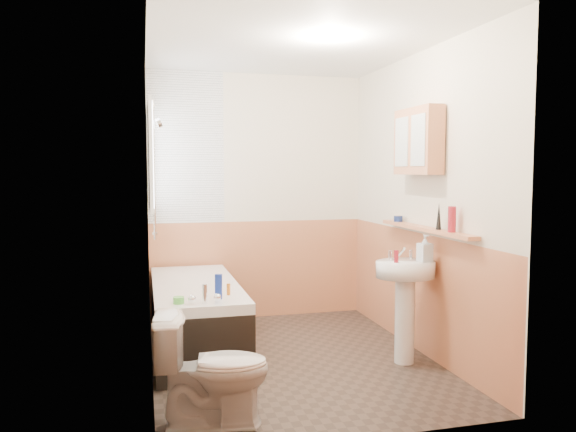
% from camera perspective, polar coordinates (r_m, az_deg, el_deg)
% --- Properties ---
extents(floor, '(2.80, 2.80, 0.00)m').
position_cam_1_polar(floor, '(4.67, 0.47, -14.37)').
color(floor, '#2B231E').
rests_on(floor, ground).
extents(ceiling, '(2.80, 2.80, 0.00)m').
position_cam_1_polar(ceiling, '(4.52, 0.50, 17.16)').
color(ceiling, white).
rests_on(ceiling, ground).
extents(wall_back, '(2.20, 0.02, 2.50)m').
position_cam_1_polar(wall_back, '(5.79, -3.11, 1.95)').
color(wall_back, beige).
rests_on(wall_back, ground).
extents(wall_front, '(2.20, 0.02, 2.50)m').
position_cam_1_polar(wall_front, '(3.08, 7.25, -0.38)').
color(wall_front, beige).
rests_on(wall_front, ground).
extents(wall_left, '(0.02, 2.80, 2.50)m').
position_cam_1_polar(wall_left, '(4.27, -14.06, 0.89)').
color(wall_left, beige).
rests_on(wall_left, ground).
extents(wall_right, '(0.02, 2.80, 2.50)m').
position_cam_1_polar(wall_right, '(4.83, 13.33, 1.31)').
color(wall_right, beige).
rests_on(wall_right, ground).
extents(wainscot_right, '(0.01, 2.80, 1.00)m').
position_cam_1_polar(wainscot_right, '(4.91, 12.94, -7.46)').
color(wainscot_right, '#D68558').
rests_on(wainscot_right, wall_right).
extents(wainscot_front, '(2.20, 0.01, 1.00)m').
position_cam_1_polar(wainscot_front, '(3.25, 6.97, -13.62)').
color(wainscot_front, '#D68558').
rests_on(wainscot_front, wall_front).
extents(wainscot_back, '(2.20, 0.01, 1.00)m').
position_cam_1_polar(wainscot_back, '(5.85, -3.04, -5.42)').
color(wainscot_back, '#D68558').
rests_on(wainscot_back, wall_back).
extents(tile_cladding_left, '(0.01, 2.80, 2.50)m').
position_cam_1_polar(tile_cladding_left, '(4.27, -13.76, 0.89)').
color(tile_cladding_left, white).
rests_on(tile_cladding_left, wall_left).
extents(tile_return_back, '(0.75, 0.01, 1.50)m').
position_cam_1_polar(tile_return_back, '(5.67, -10.34, 6.88)').
color(tile_return_back, white).
rests_on(tile_return_back, wall_back).
extents(window, '(0.03, 0.79, 0.99)m').
position_cam_1_polar(window, '(5.22, -13.70, 5.93)').
color(window, white).
rests_on(window, wall_left).
extents(bathtub, '(0.70, 1.74, 0.71)m').
position_cam_1_polar(bathtub, '(4.91, -9.37, -9.85)').
color(bathtub, black).
rests_on(bathtub, floor).
extents(shower_riser, '(0.10, 0.08, 1.19)m').
position_cam_1_polar(shower_riser, '(4.92, -13.35, 5.75)').
color(shower_riser, silver).
rests_on(shower_riser, wall_left).
extents(toilet, '(0.72, 0.47, 0.67)m').
position_cam_1_polar(toilet, '(3.49, -7.66, -15.24)').
color(toilet, white).
rests_on(toilet, floor).
extents(sink, '(0.47, 0.38, 0.92)m').
position_cam_1_polar(sink, '(4.54, 11.81, -7.41)').
color(sink, white).
rests_on(sink, floor).
extents(pine_shelf, '(0.10, 1.40, 0.03)m').
position_cam_1_polar(pine_shelf, '(4.62, 13.72, -1.27)').
color(pine_shelf, '#D68558').
rests_on(pine_shelf, wall_right).
extents(medicine_cabinet, '(0.15, 0.59, 0.54)m').
position_cam_1_polar(medicine_cabinet, '(4.68, 13.05, 7.41)').
color(medicine_cabinet, '#D68558').
rests_on(medicine_cabinet, wall_right).
extents(foam_can, '(0.07, 0.07, 0.19)m').
position_cam_1_polar(foam_can, '(4.26, 16.32, -0.33)').
color(foam_can, maroon).
rests_on(foam_can, pine_shelf).
extents(green_bottle, '(0.05, 0.05, 0.21)m').
position_cam_1_polar(green_bottle, '(4.43, 15.07, -0.01)').
color(green_bottle, black).
rests_on(green_bottle, pine_shelf).
extents(black_jar, '(0.10, 0.10, 0.05)m').
position_cam_1_polar(black_jar, '(5.05, 11.13, -0.28)').
color(black_jar, navy).
rests_on(black_jar, pine_shelf).
extents(soap_bottle, '(0.12, 0.22, 0.10)m').
position_cam_1_polar(soap_bottle, '(4.50, 13.72, -3.91)').
color(soap_bottle, silver).
rests_on(soap_bottle, sink).
extents(clear_bottle, '(0.05, 0.05, 0.10)m').
position_cam_1_polar(clear_bottle, '(4.40, 10.94, -4.06)').
color(clear_bottle, maroon).
rests_on(clear_bottle, sink).
extents(blue_gel, '(0.06, 0.05, 0.19)m').
position_cam_1_polar(blue_gel, '(4.21, -7.07, -7.13)').
color(blue_gel, '#19339E').
rests_on(blue_gel, bathtub).
extents(cream_jar, '(0.10, 0.10, 0.05)m').
position_cam_1_polar(cream_jar, '(4.12, -11.04, -8.40)').
color(cream_jar, '#59C647').
rests_on(cream_jar, bathtub).
extents(orange_bottle, '(0.03, 0.03, 0.09)m').
position_cam_1_polar(orange_bottle, '(4.34, -6.07, -7.43)').
color(orange_bottle, orange).
rests_on(orange_bottle, bathtub).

